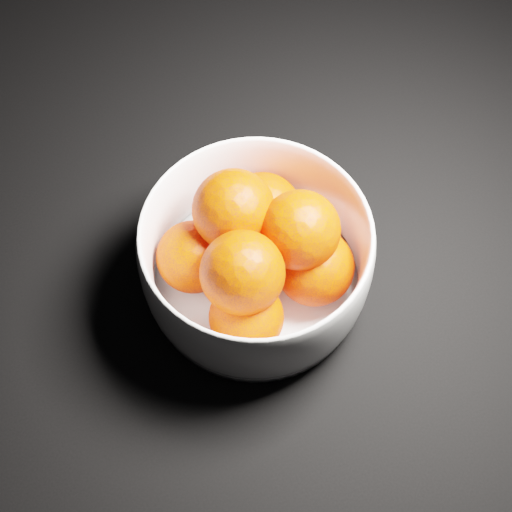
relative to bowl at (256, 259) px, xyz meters
name	(u,v)px	position (x,y,z in m)	size (l,w,h in m)	color
bowl	(256,259)	(0.00, 0.00, 0.00)	(0.21, 0.21, 0.10)	white
orange_pile	(258,248)	(0.00, 0.00, 0.01)	(0.17, 0.17, 0.11)	#E72C00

